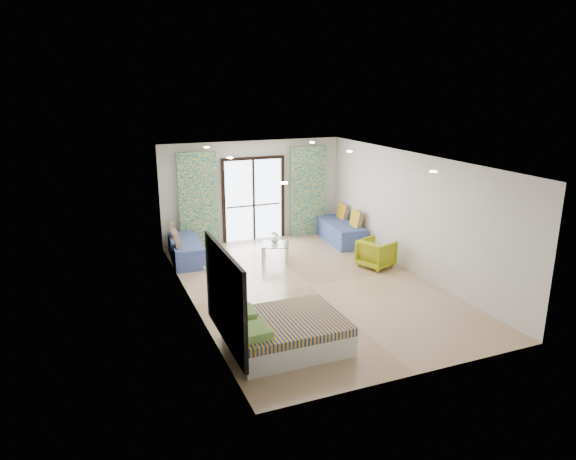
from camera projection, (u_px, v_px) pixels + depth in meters
name	position (u px, v px, depth m)	size (l,w,h in m)	color
floor	(310.00, 286.00, 10.91)	(5.00, 7.50, 0.01)	#9E7F5E
ceiling	(312.00, 159.00, 10.17)	(5.00, 7.50, 0.01)	silver
wall_back	(253.00, 191.00, 13.87)	(5.00, 0.01, 2.70)	silver
wall_front	(423.00, 290.00, 7.20)	(5.00, 0.01, 2.70)	silver
wall_left	(190.00, 238.00, 9.63)	(0.01, 7.50, 2.70)	silver
wall_right	(413.00, 214.00, 11.45)	(0.01, 7.50, 2.70)	silver
balcony_door	(254.00, 194.00, 13.87)	(1.76, 0.08, 2.28)	black
balcony_rail	(254.00, 205.00, 13.97)	(1.52, 0.03, 0.04)	#595451
curtain_left	(198.00, 201.00, 13.18)	(1.00, 0.10, 2.50)	silver
curtain_right	(308.00, 191.00, 14.31)	(1.00, 0.10, 2.50)	silver
downlight_a	(284.00, 183.00, 7.88)	(0.12, 0.12, 0.02)	#FFE0B2
downlight_b	(433.00, 172.00, 8.90)	(0.12, 0.12, 0.02)	#FFE0B2
downlight_c	(230.00, 158.00, 10.55)	(0.12, 0.12, 0.02)	#FFE0B2
downlight_d	(350.00, 151.00, 11.57)	(0.12, 0.12, 0.02)	#FFE0B2
downlight_e	(207.00, 147.00, 12.33)	(0.12, 0.12, 0.02)	#FFE0B2
downlight_f	(312.00, 142.00, 13.35)	(0.12, 0.12, 0.02)	#FFE0B2
headboard	(225.00, 296.00, 7.73)	(0.06, 2.10, 1.50)	black
switch_plate	(205.00, 270.00, 8.84)	(0.02, 0.10, 0.10)	silver
bed	(285.00, 332.00, 8.31)	(1.81, 1.48, 0.62)	silver
daybed_left	(185.00, 249.00, 12.43)	(0.82, 1.84, 0.88)	#3D4E92
daybed_right	(341.00, 231.00, 13.94)	(0.89, 1.95, 0.93)	#3D4E92
coffee_table	(275.00, 246.00, 12.35)	(0.86, 0.86, 0.75)	silver
vase	(275.00, 239.00, 12.38)	(0.18, 0.19, 0.18)	white
armchair	(376.00, 252.00, 11.96)	(0.70, 0.66, 0.72)	#9FA615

